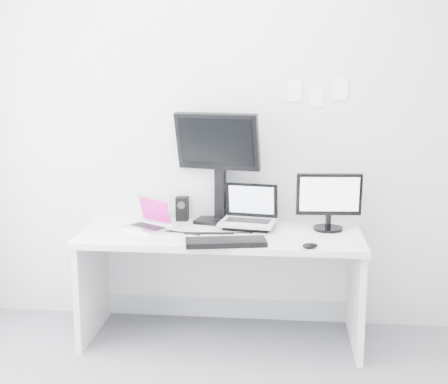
# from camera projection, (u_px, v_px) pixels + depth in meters

# --- Properties ---
(back_wall) EXTENTS (3.60, 0.00, 3.60)m
(back_wall) POSITION_uv_depth(u_px,v_px,m) (227.00, 131.00, 4.12)
(back_wall) COLOR silver
(back_wall) RESTS_ON ground
(desk) EXTENTS (1.80, 0.70, 0.73)m
(desk) POSITION_uv_depth(u_px,v_px,m) (221.00, 286.00, 3.97)
(desk) COLOR silver
(desk) RESTS_ON ground
(macbook) EXTENTS (0.37, 0.34, 0.22)m
(macbook) POSITION_uv_depth(u_px,v_px,m) (146.00, 213.00, 3.95)
(macbook) COLOR silver
(macbook) RESTS_ON desk
(speaker) EXTENTS (0.11, 0.11, 0.17)m
(speaker) POSITION_uv_depth(u_px,v_px,m) (182.00, 209.00, 4.21)
(speaker) COLOR black
(speaker) RESTS_ON desk
(dell_laptop) EXTENTS (0.39, 0.33, 0.29)m
(dell_laptop) POSITION_uv_depth(u_px,v_px,m) (248.00, 207.00, 3.97)
(dell_laptop) COLOR #B2B5BA
(dell_laptop) RESTS_ON desk
(rear_monitor) EXTENTS (0.60, 0.33, 0.77)m
(rear_monitor) POSITION_uv_depth(u_px,v_px,m) (218.00, 167.00, 4.08)
(rear_monitor) COLOR black
(rear_monitor) RESTS_ON desk
(samsung_monitor) EXTENTS (0.43, 0.22, 0.39)m
(samsung_monitor) POSITION_uv_depth(u_px,v_px,m) (329.00, 201.00, 3.93)
(samsung_monitor) COLOR black
(samsung_monitor) RESTS_ON desk
(keyboard) EXTENTS (0.50, 0.26, 0.03)m
(keyboard) POSITION_uv_depth(u_px,v_px,m) (226.00, 242.00, 3.62)
(keyboard) COLOR black
(keyboard) RESTS_ON desk
(mouse) EXTENTS (0.11, 0.10, 0.03)m
(mouse) POSITION_uv_depth(u_px,v_px,m) (310.00, 246.00, 3.55)
(mouse) COLOR black
(mouse) RESTS_ON desk
(wall_note_0) EXTENTS (0.10, 0.00, 0.14)m
(wall_note_0) POSITION_uv_depth(u_px,v_px,m) (294.00, 91.00, 4.02)
(wall_note_0) COLOR white
(wall_note_0) RESTS_ON back_wall
(wall_note_1) EXTENTS (0.09, 0.00, 0.13)m
(wall_note_1) POSITION_uv_depth(u_px,v_px,m) (317.00, 97.00, 4.01)
(wall_note_1) COLOR white
(wall_note_1) RESTS_ON back_wall
(wall_note_2) EXTENTS (0.10, 0.00, 0.14)m
(wall_note_2) POSITION_uv_depth(u_px,v_px,m) (340.00, 89.00, 3.99)
(wall_note_2) COLOR white
(wall_note_2) RESTS_ON back_wall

